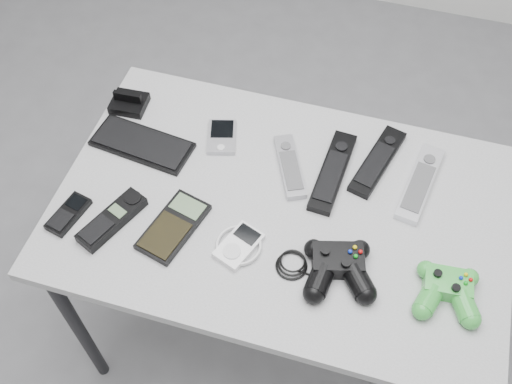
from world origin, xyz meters
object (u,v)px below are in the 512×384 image
(desk, at_px, (281,221))
(remote_silver_a, at_px, (290,166))
(mp3_player, at_px, (239,245))
(controller_black, at_px, (338,266))
(remote_silver_b, at_px, (420,183))
(remote_black_a, at_px, (333,171))
(remote_black_b, at_px, (378,161))
(calculator, at_px, (173,226))
(mobile_phone, at_px, (68,214))
(pda_keyboard, at_px, (142,144))
(controller_green, at_px, (448,289))
(cordless_handset, at_px, (112,219))
(pda, at_px, (222,137))

(desk, xyz_separation_m, remote_silver_a, (-0.01, 0.11, 0.07))
(mp3_player, relative_size, controller_black, 0.42)
(remote_silver_b, bearing_deg, mp3_player, -132.44)
(mp3_player, bearing_deg, remote_black_a, 79.63)
(remote_black_b, relative_size, calculator, 1.26)
(remote_silver_b, height_order, mobile_phone, remote_silver_b)
(remote_black_a, relative_size, controller_black, 0.93)
(pda_keyboard, distance_m, remote_silver_b, 0.68)
(controller_green, bearing_deg, cordless_handset, 178.02)
(cordless_handset, height_order, controller_black, controller_black)
(remote_silver_a, xyz_separation_m, remote_silver_b, (0.31, 0.04, 0.00))
(remote_black_a, distance_m, controller_green, 0.38)
(controller_black, bearing_deg, calculator, 164.03)
(mobile_phone, xyz_separation_m, calculator, (0.24, 0.04, -0.00))
(desk, xyz_separation_m, remote_black_b, (0.19, 0.19, 0.07))
(pda_keyboard, xyz_separation_m, cordless_handset, (0.02, -0.23, 0.01))
(remote_black_b, height_order, remote_silver_b, remote_silver_b)
(desk, height_order, remote_silver_a, remote_silver_a)
(pda_keyboard, distance_m, remote_black_b, 0.58)
(remote_black_b, distance_m, cordless_handset, 0.65)
(remote_black_a, xyz_separation_m, controller_black, (0.07, -0.26, 0.01))
(remote_silver_a, relative_size, mp3_player, 1.73)
(remote_black_b, xyz_separation_m, calculator, (-0.41, -0.31, -0.00))
(pda_keyboard, bearing_deg, remote_black_a, 12.46)
(pda_keyboard, relative_size, cordless_handset, 1.44)
(remote_black_b, xyz_separation_m, controller_black, (-0.03, -0.32, 0.02))
(remote_black_a, bearing_deg, pda_keyboard, -170.62)
(remote_silver_a, bearing_deg, controller_black, -80.31)
(remote_silver_b, bearing_deg, calculator, -142.35)
(remote_silver_b, distance_m, mobile_phone, 0.82)
(mobile_phone, height_order, cordless_handset, cordless_handset)
(remote_silver_a, height_order, controller_black, controller_black)
(cordless_handset, bearing_deg, controller_green, 25.29)
(controller_black, bearing_deg, controller_green, -12.24)
(remote_black_a, xyz_separation_m, mobile_phone, (-0.56, -0.29, -0.00))
(cordless_handset, bearing_deg, desk, 45.65)
(desk, distance_m, remote_black_a, 0.17)
(controller_black, xyz_separation_m, controller_green, (0.23, 0.01, -0.00))
(remote_black_a, xyz_separation_m, mp3_player, (-0.16, -0.26, -0.00))
(desk, relative_size, cordless_handset, 6.02)
(remote_silver_a, height_order, calculator, remote_silver_a)
(mp3_player, xyz_separation_m, controller_green, (0.45, 0.01, 0.01))
(remote_black_a, bearing_deg, controller_black, -71.80)
(pda, xyz_separation_m, remote_silver_a, (0.19, -0.04, 0.00))
(pda, xyz_separation_m, mp3_player, (0.13, -0.29, 0.00))
(pda_keyboard, xyz_separation_m, mp3_player, (0.32, -0.21, 0.00))
(cordless_handset, xyz_separation_m, controller_black, (0.52, 0.02, 0.01))
(desk, xyz_separation_m, remote_black_a, (0.09, 0.13, 0.07))
(remote_silver_b, distance_m, cordless_handset, 0.72)
(desk, bearing_deg, remote_black_b, 44.67)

